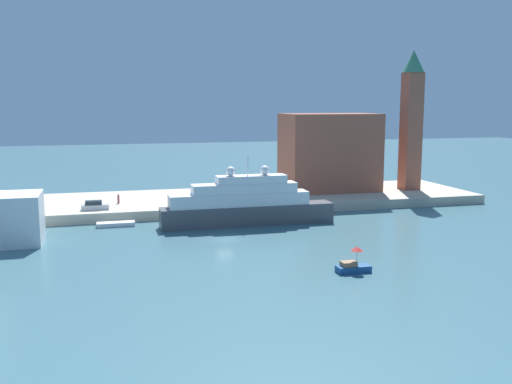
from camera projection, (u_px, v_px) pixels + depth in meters
ground at (224, 239)px, 83.65m from camera, size 400.00×400.00×0.00m
quay_dock at (194, 202)px, 110.10m from camera, size 110.00×23.71×1.70m
large_yacht at (246, 205)px, 93.15m from camera, size 28.02×3.88×11.24m
small_motorboat at (353, 265)px, 67.45m from camera, size 3.96×1.65×3.03m
work_barge at (116, 224)px, 92.41m from camera, size 5.90×1.96×0.69m
harbor_building at (329, 152)px, 118.22m from camera, size 18.67×11.44×15.54m
bell_tower at (412, 115)px, 118.07m from camera, size 4.48×4.48×28.11m
parked_car at (95, 206)px, 97.46m from camera, size 4.50×1.75×1.52m
person_figure at (118, 199)px, 103.44m from camera, size 0.36×0.36×1.69m
mooring_bollard at (202, 205)px, 100.09m from camera, size 0.48×0.48×0.70m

